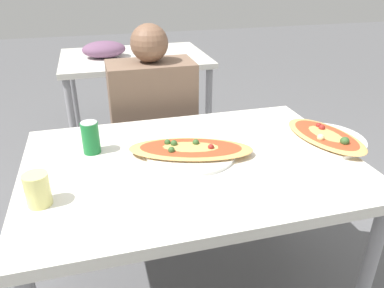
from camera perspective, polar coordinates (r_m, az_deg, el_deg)
name	(u,v)px	position (r m, az deg, el deg)	size (l,w,h in m)	color
dining_table	(192,177)	(1.42, 0.01, -5.10)	(1.22, 0.85, 0.75)	silver
chair_far_seated	(151,134)	(2.14, -6.25, 1.48)	(0.40, 0.40, 0.91)	#4C4C4C
person_seated	(153,115)	(1.97, -5.92, 4.39)	(0.43, 0.27, 1.14)	#2D2D38
pizza_main	(191,150)	(1.41, -0.22, -0.98)	(0.51, 0.34, 0.05)	white
soda_can	(91,138)	(1.46, -15.19, 0.96)	(0.07, 0.07, 0.12)	#197233
drink_glass	(38,190)	(1.21, -22.48, -6.44)	(0.07, 0.07, 0.10)	#E0DB7F
pizza_second	(325,137)	(1.61, 19.64, 0.99)	(0.32, 0.42, 0.06)	white
background_table	(129,63)	(3.00, -9.53, 12.04)	(1.10, 0.80, 0.87)	silver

